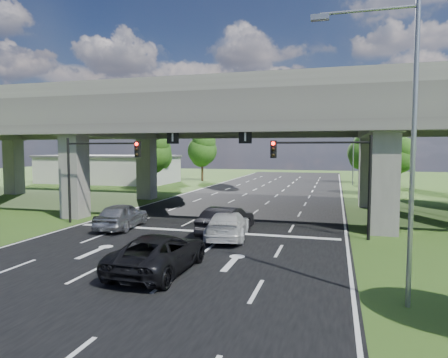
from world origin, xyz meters
The scene contains 19 objects.
ground centered at (0.00, 0.00, 0.00)m, with size 160.00×160.00×0.00m, color #314F19.
road centered at (0.00, 10.00, 0.01)m, with size 18.00×120.00×0.03m, color black.
overpass centered at (0.00, 12.00, 7.92)m, with size 80.00×15.00×10.00m.
warehouse centered at (-26.00, 35.00, 2.00)m, with size 20.00×10.00×4.00m, color #9E9E99.
signal_right centered at (7.82, 3.94, 4.19)m, with size 5.76×0.54×6.00m.
signal_left centered at (-7.82, 3.94, 4.19)m, with size 5.76×0.54×6.00m.
streetlight_near centered at (10.10, -6.00, 5.85)m, with size 3.38×0.25×10.00m.
streetlight_far centered at (10.10, 24.00, 5.85)m, with size 3.38×0.25×10.00m.
streetlight_beyond centered at (10.10, 40.00, 5.85)m, with size 3.38×0.25×10.00m.
tree_left_near centered at (-13.95, 26.00, 4.82)m, with size 4.50×4.50×7.80m.
tree_left_mid centered at (-16.95, 34.00, 4.17)m, with size 3.91×3.90×6.76m.
tree_left_far centered at (-12.95, 42.00, 5.14)m, with size 4.80×4.80×8.32m.
tree_right_near centered at (13.05, 28.00, 4.50)m, with size 4.20×4.20×7.28m.
tree_right_mid centered at (16.05, 36.00, 4.17)m, with size 3.91×3.90×6.76m.
tree_right_far centered at (12.05, 44.00, 4.82)m, with size 4.50×4.50×7.80m.
car_silver centered at (-5.29, 3.00, 0.87)m, with size 1.99×4.96×1.69m, color #9A9CA1.
car_dark centered at (1.80, 3.00, 0.88)m, with size 1.80×5.17×1.70m, color black.
car_white centered at (2.13, 2.06, 0.82)m, with size 2.20×5.42×1.57m, color #B4B4B4.
car_trailing centered at (0.98, -4.78, 0.83)m, with size 2.65×5.75×1.60m, color black.
Camera 1 is at (8.11, -20.03, 5.22)m, focal length 32.00 mm.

